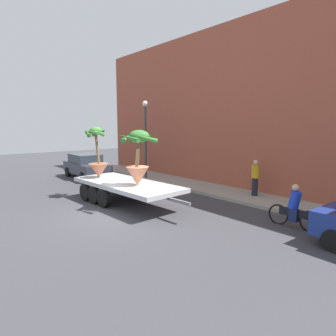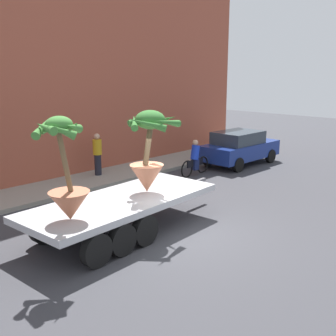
{
  "view_description": "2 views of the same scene",
  "coord_description": "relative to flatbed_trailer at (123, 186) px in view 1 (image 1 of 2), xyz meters",
  "views": [
    {
      "loc": [
        9.84,
        -5.59,
        3.44
      ],
      "look_at": [
        0.74,
        2.06,
        1.73
      ],
      "focal_mm": 31.46,
      "sensor_mm": 36.0,
      "label": 1
    },
    {
      "loc": [
        -8.0,
        -7.05,
        4.38
      ],
      "look_at": [
        1.14,
        1.6,
        1.37
      ],
      "focal_mm": 44.38,
      "sensor_mm": 36.0,
      "label": 2
    }
  ],
  "objects": [
    {
      "name": "ground_plane",
      "position": [
        1.35,
        -1.18,
        -0.76
      ],
      "size": [
        60.0,
        60.0,
        0.0
      ],
      "primitive_type": "plane",
      "color": "#38383D"
    },
    {
      "name": "sidewalk",
      "position": [
        1.35,
        4.92,
        -0.68
      ],
      "size": [
        24.0,
        2.2,
        0.15
      ],
      "primitive_type": "cube",
      "color": "gray",
      "rests_on": "ground"
    },
    {
      "name": "building_facade",
      "position": [
        1.35,
        6.62,
        3.66
      ],
      "size": [
        24.0,
        1.2,
        8.83
      ],
      "primitive_type": "cube",
      "color": "#9E4C38",
      "rests_on": "ground"
    },
    {
      "name": "flatbed_trailer",
      "position": [
        0.0,
        0.0,
        0.0
      ],
      "size": [
        6.68,
        2.52,
        0.98
      ],
      "color": "#B7BABF",
      "rests_on": "ground"
    },
    {
      "name": "potted_palm_rear",
      "position": [
        -1.67,
        -0.35,
        1.18
      ],
      "size": [
        1.25,
        1.17,
        2.41
      ],
      "color": "#B26647",
      "rests_on": "flatbed_trailer"
    },
    {
      "name": "potted_palm_middle",
      "position": [
        1.23,
        -0.01,
        1.34
      ],
      "size": [
        1.49,
        1.49,
        2.3
      ],
      "color": "#C17251",
      "rests_on": "flatbed_trailer"
    },
    {
      "name": "cyclist",
      "position": [
        6.56,
        2.7,
        -0.09
      ],
      "size": [
        1.84,
        0.36,
        1.54
      ],
      "color": "black",
      "rests_on": "ground"
    },
    {
      "name": "trailing_car",
      "position": [
        -7.17,
        1.54,
        0.07
      ],
      "size": [
        4.24,
        1.95,
        1.58
      ],
      "color": "#2D333D",
      "rests_on": "ground"
    },
    {
      "name": "pedestrian_near_gate",
      "position": [
        3.36,
        5.19,
        0.29
      ],
      "size": [
        0.36,
        0.36,
        1.71
      ],
      "color": "black",
      "rests_on": "sidewalk"
    },
    {
      "name": "street_lamp",
      "position": [
        -3.98,
        4.12,
        2.47
      ],
      "size": [
        0.36,
        0.36,
        4.83
      ],
      "color": "#383D42",
      "rests_on": "sidewalk"
    }
  ]
}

